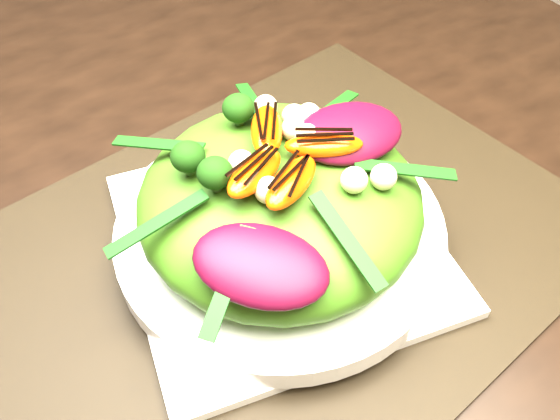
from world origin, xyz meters
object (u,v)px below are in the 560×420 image
lettuce_mound (280,200)px  orange_segment (265,140)px  plate_base (280,241)px  placemat (280,246)px  salad_bowl (280,230)px

lettuce_mound → orange_segment: 0.05m
plate_base → orange_segment: size_ratio=4.24×
placemat → plate_base: size_ratio=2.04×
orange_segment → lettuce_mound: bearing=-91.6°
plate_base → salad_bowl: size_ratio=0.92×
salad_bowl → lettuce_mound: bearing=90.0°
orange_segment → plate_base: bearing=-91.6°
lettuce_mound → salad_bowl: bearing=-90.0°
orange_segment → salad_bowl: bearing=-91.6°
salad_bowl → orange_segment: (0.00, 0.02, 0.08)m
salad_bowl → lettuce_mound: size_ratio=1.20×
placemat → lettuce_mound: bearing=-90.0°
plate_base → lettuce_mound: (0.00, 0.00, 0.05)m
plate_base → lettuce_mound: size_ratio=1.11×
placemat → salad_bowl: 0.02m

